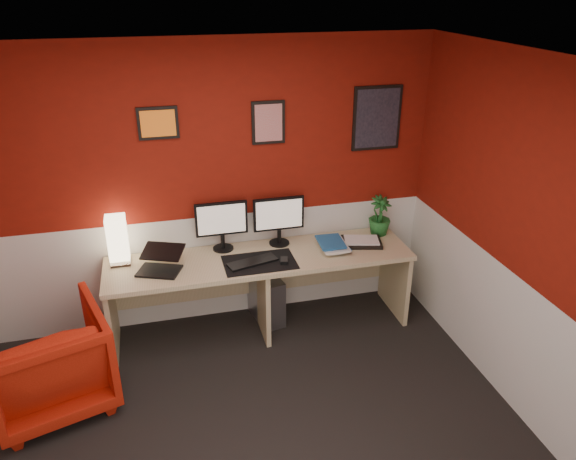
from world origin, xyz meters
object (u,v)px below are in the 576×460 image
(desk, at_px, (261,293))
(shoji_lamp, at_px, (118,242))
(monitor_left, at_px, (222,219))
(monitor_right, at_px, (279,214))
(potted_plant, at_px, (380,216))
(pc_tower, at_px, (266,297))
(laptop, at_px, (158,260))
(zen_tray, at_px, (361,242))
(armchair, at_px, (48,361))

(desk, distance_m, shoji_lamp, 1.30)
(monitor_left, bearing_deg, monitor_right, -1.92)
(desk, relative_size, potted_plant, 7.13)
(shoji_lamp, bearing_deg, pc_tower, -1.01)
(laptop, height_order, monitor_left, monitor_left)
(desk, bearing_deg, zen_tray, 1.55)
(desk, relative_size, pc_tower, 5.78)
(pc_tower, xyz_separation_m, armchair, (-1.76, -0.71, 0.15))
(pc_tower, bearing_deg, zen_tray, -20.32)
(potted_plant, height_order, pc_tower, potted_plant)
(shoji_lamp, relative_size, zen_tray, 1.14)
(monitor_left, height_order, monitor_right, same)
(shoji_lamp, xyz_separation_m, zen_tray, (2.08, -0.15, -0.18))
(potted_plant, xyz_separation_m, pc_tower, (-1.08, -0.02, -0.69))
(pc_tower, bearing_deg, monitor_left, 157.69)
(pc_tower, bearing_deg, desk, -126.03)
(monitor_left, xyz_separation_m, potted_plant, (1.44, -0.04, -0.11))
(shoji_lamp, relative_size, monitor_right, 0.69)
(zen_tray, distance_m, armchair, 2.71)
(desk, height_order, monitor_right, monitor_right)
(laptop, bearing_deg, monitor_right, 36.30)
(desk, bearing_deg, potted_plant, 8.80)
(desk, height_order, zen_tray, zen_tray)
(monitor_left, xyz_separation_m, monitor_right, (0.50, -0.02, 0.00))
(armchair, bearing_deg, desk, -179.20)
(monitor_left, bearing_deg, potted_plant, -1.78)
(monitor_left, xyz_separation_m, pc_tower, (0.36, -0.07, -0.80))
(laptop, bearing_deg, shoji_lamp, 164.74)
(armchair, bearing_deg, pc_tower, -175.39)
(monitor_right, relative_size, pc_tower, 1.29)
(desk, xyz_separation_m, zen_tray, (0.93, 0.03, 0.38))
(armchair, bearing_deg, potted_plant, 177.13)
(zen_tray, distance_m, potted_plant, 0.32)
(monitor_left, height_order, armchair, monitor_left)
(pc_tower, distance_m, armchair, 1.91)
(desk, xyz_separation_m, laptop, (-0.85, -0.06, 0.47))
(laptop, xyz_separation_m, pc_tower, (0.92, 0.21, -0.61))
(monitor_left, bearing_deg, pc_tower, -10.68)
(shoji_lamp, distance_m, monitor_right, 1.37)
(monitor_left, relative_size, zen_tray, 1.66)
(zen_tray, bearing_deg, shoji_lamp, 175.80)
(laptop, height_order, armchair, laptop)
(laptop, xyz_separation_m, zen_tray, (1.77, 0.08, -0.09))
(monitor_right, bearing_deg, zen_tray, -14.31)
(desk, distance_m, zen_tray, 1.00)
(zen_tray, relative_size, pc_tower, 0.78)
(laptop, bearing_deg, desk, 26.21)
(desk, height_order, potted_plant, potted_plant)
(laptop, xyz_separation_m, armchair, (-0.85, -0.50, -0.46))
(laptop, height_order, pc_tower, laptop)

